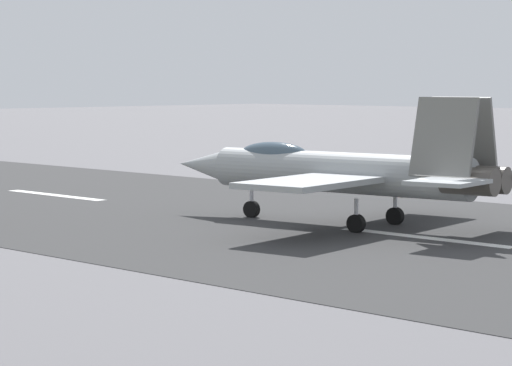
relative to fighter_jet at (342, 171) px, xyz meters
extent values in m
plane|color=#605E62|center=(-5.58, 0.75, -2.36)|extent=(400.00, 400.00, 0.00)
cube|color=#343435|center=(-5.58, 0.75, -2.35)|extent=(240.00, 26.00, 0.02)
cube|color=white|center=(-4.81, 0.75, -2.33)|extent=(8.00, 0.70, 0.00)
cube|color=white|center=(19.43, 0.75, -2.33)|extent=(8.00, 0.70, 0.00)
cylinder|color=#989DA0|center=(0.11, 0.01, -0.08)|extent=(12.41, 3.25, 1.76)
cone|color=#989DA0|center=(7.62, 0.94, -0.08)|extent=(3.00, 1.83, 1.49)
ellipsoid|color=#3F5160|center=(3.55, 0.44, 0.58)|extent=(3.71, 1.53, 1.10)
cylinder|color=#47423D|center=(-6.20, -0.21, -0.08)|extent=(2.32, 1.36, 1.10)
cylinder|color=#47423D|center=(-6.07, -1.30, -0.08)|extent=(2.32, 1.36, 1.10)
cube|color=#989DA0|center=(-1.35, 3.72, -0.18)|extent=(4.10, 6.33, 0.24)
cube|color=#989DA0|center=(-0.41, -3.94, -0.18)|extent=(4.10, 6.33, 0.24)
cube|color=#989DA0|center=(-6.43, 1.63, 0.02)|extent=(2.72, 3.07, 0.16)
cube|color=#989DA0|center=(-5.84, -3.14, 0.02)|extent=(2.72, 3.07, 0.16)
cube|color=slate|center=(-5.31, 0.25, 1.62)|extent=(2.70, 1.26, 3.14)
cube|color=slate|center=(-5.09, -1.53, 1.62)|extent=(2.70, 1.26, 3.14)
cylinder|color=silver|center=(4.80, 0.59, -1.66)|extent=(0.18, 0.18, 1.40)
cylinder|color=black|center=(4.80, 0.59, -1.98)|extent=(0.79, 0.39, 0.76)
cylinder|color=silver|center=(-1.87, 1.38, -1.66)|extent=(0.18, 0.18, 1.40)
cylinder|color=black|center=(-1.87, 1.38, -1.98)|extent=(0.79, 0.39, 0.76)
cylinder|color=silver|center=(-1.48, -1.79, -1.66)|extent=(0.18, 0.18, 1.40)
cylinder|color=black|center=(-1.48, -1.79, -1.98)|extent=(0.79, 0.39, 0.76)
cone|color=orange|center=(5.25, -11.41, -2.08)|extent=(0.44, 0.44, 0.55)
camera|label=1|loc=(-30.15, 37.03, 3.76)|focal=78.61mm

